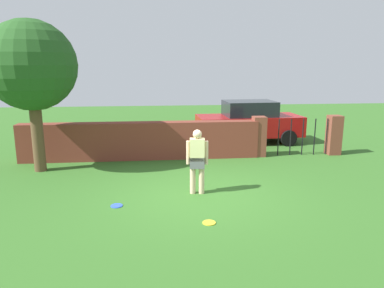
{
  "coord_description": "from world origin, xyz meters",
  "views": [
    {
      "loc": [
        -0.98,
        -8.36,
        3.15
      ],
      "look_at": [
        0.01,
        1.31,
        1.0
      ],
      "focal_mm": 33.57,
      "sensor_mm": 36.0,
      "label": 1
    }
  ],
  "objects_px": {
    "car": "(249,122)",
    "frisbee_yellow": "(209,223)",
    "tree": "(31,66)",
    "frisbee_blue": "(117,206)",
    "person": "(197,159)"
  },
  "relations": [
    {
      "from": "tree",
      "to": "car",
      "type": "height_order",
      "value": "tree"
    },
    {
      "from": "car",
      "to": "frisbee_blue",
      "type": "height_order",
      "value": "car"
    },
    {
      "from": "person",
      "to": "car",
      "type": "bearing_deg",
      "value": -108.92
    },
    {
      "from": "person",
      "to": "frisbee_blue",
      "type": "bearing_deg",
      "value": 25.78
    },
    {
      "from": "person",
      "to": "frisbee_yellow",
      "type": "height_order",
      "value": "person"
    },
    {
      "from": "person",
      "to": "car",
      "type": "distance_m",
      "value": 6.39
    },
    {
      "from": "car",
      "to": "frisbee_blue",
      "type": "distance_m",
      "value": 8.0
    },
    {
      "from": "tree",
      "to": "frisbee_blue",
      "type": "distance_m",
      "value": 5.08
    },
    {
      "from": "tree",
      "to": "frisbee_yellow",
      "type": "relative_size",
      "value": 16.41
    },
    {
      "from": "car",
      "to": "frisbee_yellow",
      "type": "height_order",
      "value": "car"
    },
    {
      "from": "frisbee_yellow",
      "to": "frisbee_blue",
      "type": "distance_m",
      "value": 2.25
    },
    {
      "from": "frisbee_blue",
      "to": "car",
      "type": "bearing_deg",
      "value": 53.55
    },
    {
      "from": "frisbee_yellow",
      "to": "frisbee_blue",
      "type": "height_order",
      "value": "same"
    },
    {
      "from": "frisbee_blue",
      "to": "tree",
      "type": "bearing_deg",
      "value": 129.89
    },
    {
      "from": "tree",
      "to": "frisbee_blue",
      "type": "xyz_separation_m",
      "value": [
        2.59,
        -3.09,
        -3.09
      ]
    }
  ]
}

